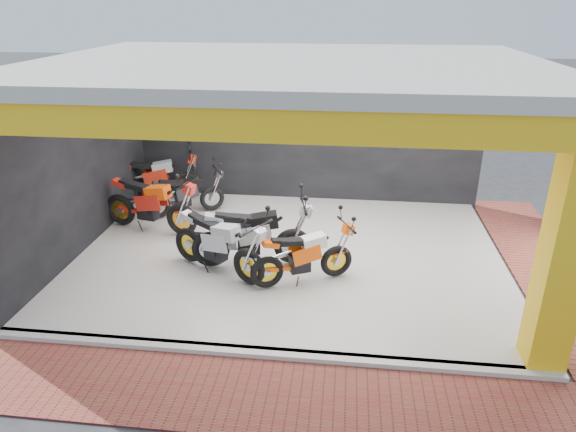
% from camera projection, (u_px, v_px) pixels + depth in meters
% --- Properties ---
extents(ground, '(80.00, 80.00, 0.00)m').
position_uv_depth(ground, '(276.00, 315.00, 8.12)').
color(ground, '#2D2D30').
rests_on(ground, ground).
extents(showroom_floor, '(8.00, 6.00, 0.10)m').
position_uv_depth(showroom_floor, '(290.00, 255.00, 9.93)').
color(showroom_floor, white).
rests_on(showroom_floor, ground).
extents(showroom_ceiling, '(8.40, 6.40, 0.20)m').
position_uv_depth(showroom_ceiling, '(290.00, 65.00, 8.54)').
color(showroom_ceiling, beige).
rests_on(showroom_ceiling, corner_column).
extents(back_wall, '(8.20, 0.20, 3.50)m').
position_uv_depth(back_wall, '(305.00, 131.00, 12.10)').
color(back_wall, black).
rests_on(back_wall, ground).
extents(left_wall, '(0.20, 6.20, 3.50)m').
position_uv_depth(left_wall, '(75.00, 163.00, 9.71)').
color(left_wall, black).
rests_on(left_wall, ground).
extents(corner_column, '(0.50, 0.50, 3.50)m').
position_uv_depth(corner_column, '(566.00, 251.00, 6.34)').
color(corner_column, yellow).
rests_on(corner_column, ground).
extents(header_beam_front, '(8.40, 0.30, 0.40)m').
position_uv_depth(header_beam_front, '(261.00, 123.00, 5.92)').
color(header_beam_front, yellow).
rests_on(header_beam_front, corner_column).
extents(header_beam_right, '(0.30, 6.40, 0.40)m').
position_uv_depth(header_beam_right, '(538.00, 88.00, 8.22)').
color(header_beam_right, yellow).
rests_on(header_beam_right, corner_column).
extents(floor_kerb, '(8.00, 0.20, 0.10)m').
position_uv_depth(floor_kerb, '(265.00, 354.00, 7.17)').
color(floor_kerb, white).
rests_on(floor_kerb, ground).
extents(paver_front, '(9.00, 1.40, 0.03)m').
position_uv_depth(paver_front, '(256.00, 395.00, 6.47)').
color(paver_front, maroon).
rests_on(paver_front, ground).
extents(paver_right, '(1.40, 7.00, 0.03)m').
position_uv_depth(paver_right, '(549.00, 271.00, 9.42)').
color(paver_right, maroon).
rests_on(paver_right, ground).
extents(moto_hero, '(2.06, 1.47, 1.18)m').
position_uv_depth(moto_hero, '(337.00, 247.00, 8.82)').
color(moto_hero, '#FF560A').
rests_on(moto_hero, showroom_floor).
extents(moto_row_a, '(2.32, 1.78, 1.34)m').
position_uv_depth(moto_row_a, '(248.00, 250.00, 8.54)').
color(moto_row_a, '#B5B7BE').
rests_on(moto_row_a, showroom_floor).
extents(moto_row_b, '(2.41, 1.29, 1.40)m').
position_uv_depth(moto_row_b, '(293.00, 229.00, 9.22)').
color(moto_row_b, '#9FA1A6').
rests_on(moto_row_b, showroom_floor).
extents(moto_row_c, '(2.44, 1.37, 1.41)m').
position_uv_depth(moto_row_c, '(180.00, 204.00, 10.33)').
color(moto_row_c, red).
rests_on(moto_row_c, showroom_floor).
extents(moto_row_d, '(2.00, 1.55, 1.16)m').
position_uv_depth(moto_row_d, '(211.00, 187.00, 11.64)').
color(moto_row_d, black).
rests_on(moto_row_d, showroom_floor).
extents(moto_row_e, '(2.32, 1.37, 1.34)m').
position_uv_depth(moto_row_e, '(184.00, 173.00, 12.29)').
color(moto_row_e, red).
rests_on(moto_row_e, showroom_floor).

